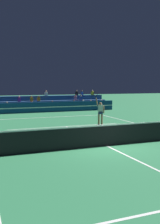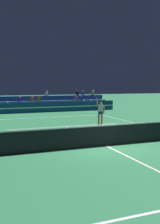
% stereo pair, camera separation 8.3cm
% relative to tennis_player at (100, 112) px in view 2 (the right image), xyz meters
% --- Properties ---
extents(ground_plane, '(120.00, 120.00, 0.00)m').
position_rel_tennis_player_xyz_m(ground_plane, '(-2.52, -5.97, -0.99)').
color(ground_plane, '#2D7A4C').
extents(court_lines, '(11.10, 23.90, 0.01)m').
position_rel_tennis_player_xyz_m(court_lines, '(-2.52, -5.97, -0.99)').
color(court_lines, white).
rests_on(court_lines, ground).
extents(tennis_net, '(12.00, 0.10, 1.10)m').
position_rel_tennis_player_xyz_m(tennis_net, '(-2.52, -5.97, -0.45)').
color(tennis_net, '#2D6B38').
rests_on(tennis_net, ground).
extents(sponsor_banner_wall, '(18.00, 0.26, 1.10)m').
position_rel_tennis_player_xyz_m(sponsor_banner_wall, '(-2.52, 10.31, -0.44)').
color(sponsor_banner_wall, navy).
rests_on(sponsor_banner_wall, ground).
extents(bleacher_stand, '(17.96, 2.85, 2.28)m').
position_rel_tennis_player_xyz_m(bleacher_stand, '(-2.51, 12.84, -0.34)').
color(bleacher_stand, navy).
rests_on(bleacher_stand, ground).
extents(tennis_player, '(0.79, 0.47, 2.50)m').
position_rel_tennis_player_xyz_m(tennis_player, '(0.00, 0.00, 0.00)').
color(tennis_player, '#9E7051').
rests_on(tennis_player, ground).
extents(tennis_ball, '(0.07, 0.07, 0.07)m').
position_rel_tennis_player_xyz_m(tennis_ball, '(-3.91, -2.62, -0.96)').
color(tennis_ball, '#C6DB33').
rests_on(tennis_ball, ground).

